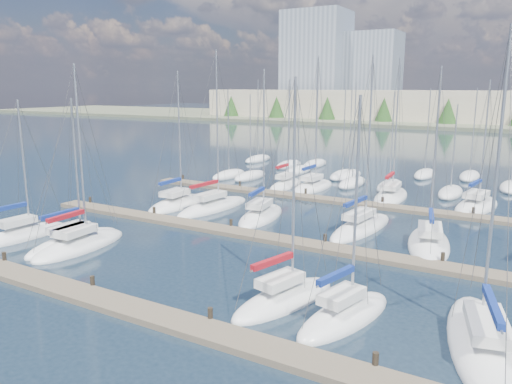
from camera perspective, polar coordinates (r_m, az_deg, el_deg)
The scene contains 21 objects.
ground at distance 77.61m, azimuth 17.50°, elevation 3.18°, with size 400.00×400.00×0.00m, color #1D2C3A.
dock_near at distance 26.36m, azimuth -13.67°, elevation -12.95°, with size 44.00×1.93×1.10m.
dock_mid at distance 36.94m, azimuth 1.59°, elevation -5.29°, with size 44.00×1.93×1.10m.
dock_far at distance 49.26m, azimuth 9.48°, elevation -1.05°, with size 44.00×1.93×1.10m.
sailboat_n at distance 56.22m, azimuth 3.41°, elevation 0.76°, with size 2.08×6.85×12.62m.
sailboat_a at distance 41.38m, azimuth -25.10°, elevation -4.50°, with size 2.58×7.56×10.94m.
sailboat_i at distance 46.35m, azimuth -4.92°, elevation -1.70°, with size 3.45×9.51×15.05m.
sailboat_q at distance 51.04m, azimuth 23.89°, elevation -1.45°, with size 4.26×8.98×12.47m.
sailboat_o at distance 55.65m, azimuth 6.50°, elevation 0.57°, with size 3.10×8.13×15.05m.
sailboat_d at distance 26.77m, azimuth 3.26°, elevation -12.12°, with size 4.07×7.75×12.32m.
sailboat_b at distance 38.12m, azimuth -20.07°, elevation -5.45°, with size 2.52×7.93×11.10m.
sailboat_k at distance 40.40m, azimuth 11.91°, elevation -3.98°, with size 3.54×9.64×14.18m.
sailboat_e at distance 25.32m, azimuth 10.10°, elevation -13.77°, with size 3.79×7.37×11.49m.
sailboat_l at distance 37.65m, azimuth 19.14°, elevation -5.59°, with size 4.69×9.17×13.21m.
sailboat_c at distance 37.39m, azimuth -19.49°, elevation -5.74°, with size 3.47×8.17×13.37m.
sailboat_f at distance 24.66m, azimuth 24.51°, elevation -15.50°, with size 5.22×10.58×14.31m.
sailboat_h at distance 47.96m, azimuth -8.97°, elevation -1.36°, with size 3.31×7.97×13.25m.
sailboat_p at distance 52.43m, azimuth 15.16°, elevation -0.48°, with size 3.56×8.87×14.58m.
sailboat_j at distance 43.01m, azimuth 0.57°, elevation -2.75°, with size 4.00×8.21×13.27m.
distant_boats at distance 63.36m, azimuth 10.31°, elevation 1.94°, with size 36.93×20.75×13.30m.
shoreline at distance 167.48m, azimuth 20.33°, elevation 9.98°, with size 400.00×60.00×38.00m.
Camera 1 is at (16.99, -14.91, 11.10)m, focal length 35.00 mm.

